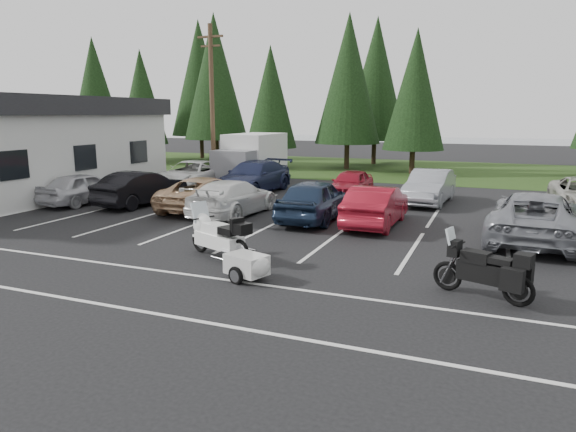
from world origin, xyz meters
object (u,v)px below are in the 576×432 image
at_px(car_near_3, 233,198).
at_px(cargo_trailer, 247,267).
at_px(car_near_1, 142,188).
at_px(adventure_motorcycle, 483,265).
at_px(car_near_0, 84,188).
at_px(car_near_2, 207,193).
at_px(car_far_3, 430,187).
at_px(car_far_2, 350,184).
at_px(utility_pole, 212,102).
at_px(touring_motorcycle, 219,232).
at_px(box_truck, 248,160).
at_px(car_near_5, 376,206).
at_px(car_near_4, 315,200).
at_px(car_near_6, 535,217).
at_px(car_far_1, 253,177).
at_px(car_far_0, 192,175).

xyz_separation_m(car_near_3, cargo_trailer, (4.25, -7.25, -0.39)).
xyz_separation_m(car_near_1, adventure_motorcycle, (14.67, -7.00, -0.00)).
bearing_deg(cargo_trailer, car_near_3, 138.93).
bearing_deg(car_near_1, car_near_0, 20.79).
bearing_deg(car_near_3, car_near_1, -5.51).
bearing_deg(car_near_2, car_far_3, -148.88).
bearing_deg(car_near_0, car_near_3, -174.73).
xyz_separation_m(car_near_2, car_near_3, (1.61, -0.62, 0.01)).
xyz_separation_m(car_near_1, car_far_2, (8.16, 5.70, -0.09)).
relative_size(utility_pole, touring_motorcycle, 3.21).
xyz_separation_m(box_truck, car_near_2, (1.95, -7.93, -0.74)).
bearing_deg(car_far_2, car_near_1, -143.31).
relative_size(box_truck, car_near_5, 1.24).
bearing_deg(car_near_1, box_truck, -94.44).
height_order(car_near_3, cargo_trailer, car_near_3).
xyz_separation_m(car_near_4, car_far_2, (-0.22, 6.00, -0.14)).
bearing_deg(car_far_3, box_truck, 170.30).
xyz_separation_m(car_near_1, car_near_3, (4.97, -0.59, -0.04)).
relative_size(car_far_2, cargo_trailer, 2.72).
xyz_separation_m(car_near_2, car_near_6, (12.72, -0.82, 0.09)).
relative_size(car_near_3, car_far_1, 0.88).
bearing_deg(touring_motorcycle, box_truck, 135.56).
bearing_deg(touring_motorcycle, car_far_0, 147.83).
bearing_deg(car_far_1, car_near_5, -32.46).
bearing_deg(car_near_1, cargo_trailer, 145.20).
relative_size(box_truck, touring_motorcycle, 1.99).
distance_m(box_truck, car_near_5, 12.56).
bearing_deg(car_near_5, box_truck, -40.89).
distance_m(car_near_3, adventure_motorcycle, 11.62).
distance_m(car_near_0, car_near_6, 18.76).
bearing_deg(box_truck, car_near_2, -76.17).
distance_m(car_far_3, cargo_trailer, 13.46).
xyz_separation_m(utility_pole, car_far_0, (0.06, -2.49, -3.92)).
bearing_deg(car_far_3, car_near_5, -97.92).
relative_size(car_far_3, touring_motorcycle, 1.67).
bearing_deg(utility_pole, car_near_5, -34.46).
xyz_separation_m(box_truck, car_near_1, (-1.41, -7.96, -0.68)).
bearing_deg(touring_motorcycle, car_far_1, 133.58).
bearing_deg(car_near_4, car_near_5, 178.22).
distance_m(cargo_trailer, adventure_motorcycle, 5.53).
bearing_deg(cargo_trailer, touring_motorcycle, 156.09).
bearing_deg(car_near_1, car_near_5, -176.30).
height_order(car_far_1, adventure_motorcycle, car_far_1).
height_order(car_near_1, car_near_6, car_near_6).
xyz_separation_m(car_near_0, car_near_1, (2.69, 0.73, 0.04)).
relative_size(utility_pole, box_truck, 1.61).
distance_m(car_near_2, car_near_6, 12.74).
xyz_separation_m(car_near_3, car_near_6, (11.10, -0.20, 0.08)).
bearing_deg(car_near_1, car_far_3, -150.56).
xyz_separation_m(car_near_0, car_far_2, (10.85, 6.43, -0.05)).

